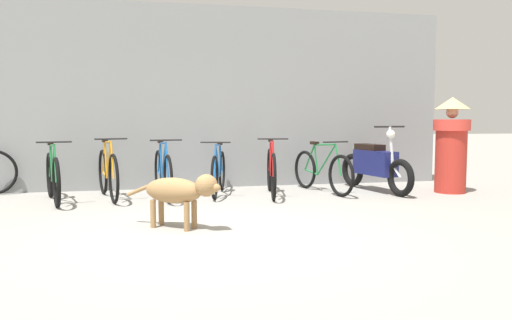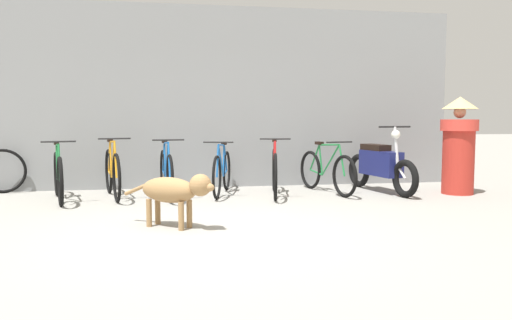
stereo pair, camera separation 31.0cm
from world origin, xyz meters
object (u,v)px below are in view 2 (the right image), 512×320
(bicycle_3, at_px, (222,172))
(bicycle_4, at_px, (275,172))
(motorcycle, at_px, (381,166))
(spare_tire_right, at_px, (3,171))
(bicycle_2, at_px, (166,173))
(person_in_robes, at_px, (459,144))
(bicycle_1, at_px, (112,173))
(bicycle_5, at_px, (326,171))
(bicycle_0, at_px, (58,176))
(stray_dog, at_px, (175,191))

(bicycle_3, height_order, bicycle_4, bicycle_4)
(bicycle_3, height_order, motorcycle, motorcycle)
(spare_tire_right, bearing_deg, motorcycle, -8.13)
(bicycle_2, distance_m, person_in_robes, 4.65)
(bicycle_1, xyz_separation_m, bicycle_2, (0.81, -0.11, -0.01))
(motorcycle, bearing_deg, bicycle_3, -104.92)
(bicycle_5, distance_m, motorcycle, 0.91)
(motorcycle, bearing_deg, spare_tire_right, -109.19)
(bicycle_0, relative_size, bicycle_1, 0.99)
(person_in_robes, bearing_deg, bicycle_3, -0.06)
(bicycle_2, xyz_separation_m, spare_tire_right, (-2.61, 0.86, -0.01))
(bicycle_0, bearing_deg, bicycle_1, 87.41)
(stray_dog, xyz_separation_m, spare_tire_right, (-2.73, 3.06, -0.06))
(bicycle_0, height_order, bicycle_4, bicycle_4)
(motorcycle, distance_m, person_in_robes, 1.27)
(motorcycle, xyz_separation_m, person_in_robes, (1.14, -0.40, 0.37))
(bicycle_5, height_order, stray_dog, bicycle_5)
(person_in_robes, bearing_deg, bicycle_4, 2.43)
(bicycle_0, bearing_deg, bicycle_4, 74.49)
(bicycle_4, height_order, spare_tire_right, bicycle_4)
(bicycle_3, distance_m, spare_tire_right, 3.56)
(bicycle_1, xyz_separation_m, bicycle_4, (2.49, -0.20, -0.00))
(motorcycle, distance_m, spare_tire_right, 6.15)
(person_in_robes, height_order, spare_tire_right, person_in_robes)
(motorcycle, bearing_deg, bicycle_0, -100.61)
(bicycle_5, distance_m, spare_tire_right, 5.24)
(stray_dog, height_order, person_in_robes, person_in_robes)
(bicycle_4, relative_size, motorcycle, 0.92)
(bicycle_0, distance_m, bicycle_5, 4.13)
(person_in_robes, bearing_deg, bicycle_0, 5.33)
(bicycle_3, distance_m, person_in_robes, 3.81)
(bicycle_1, xyz_separation_m, bicycle_5, (3.38, -0.06, -0.03))
(bicycle_3, bearing_deg, bicycle_4, 87.22)
(bicycle_3, bearing_deg, bicycle_2, -64.66)
(bicycle_3, bearing_deg, spare_tire_right, -86.56)
(spare_tire_right, bearing_deg, person_in_robes, -9.93)
(stray_dog, bearing_deg, bicycle_4, 89.43)
(bicycle_0, relative_size, stray_dog, 1.64)
(bicycle_3, bearing_deg, person_in_robes, 95.99)
(stray_dog, xyz_separation_m, person_in_robes, (4.50, 1.79, 0.39))
(bicycle_4, bearing_deg, bicycle_1, -84.18)
(bicycle_5, bearing_deg, bicycle_3, -107.55)
(bicycle_3, distance_m, bicycle_4, 0.84)
(bicycle_0, distance_m, person_in_robes, 6.20)
(motorcycle, bearing_deg, bicycle_5, -104.89)
(bicycle_3, xyz_separation_m, bicycle_5, (1.69, -0.11, -0.01))
(stray_dog, bearing_deg, bicycle_5, 78.44)
(stray_dog, bearing_deg, bicycle_3, 108.13)
(stray_dog, bearing_deg, motorcycle, 69.00)
(bicycle_5, xyz_separation_m, person_in_robes, (2.05, -0.46, 0.46))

